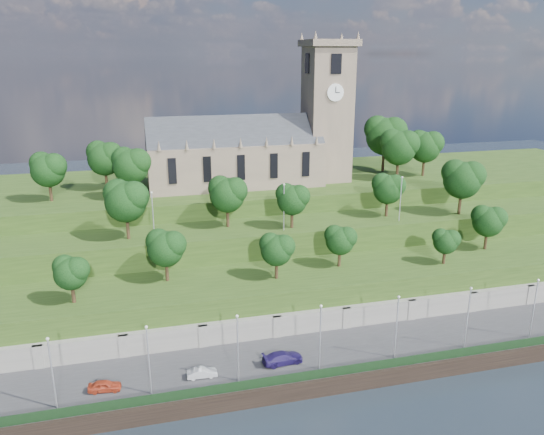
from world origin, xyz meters
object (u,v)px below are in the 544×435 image
object	(u,v)px
car_middle	(202,373)
car_left	(105,386)
church	(260,144)
car_right	(283,358)

from	to	relation	value
car_middle	car_left	bearing A→B (deg)	91.76
church	car_right	bearing A→B (deg)	-99.32
church	car_left	xyz separation A→B (m)	(-27.88, -41.59, -19.89)
church	car_right	xyz separation A→B (m)	(-6.76, -41.17, -19.78)
church	car_right	distance (m)	46.17
car_left	car_middle	bearing A→B (deg)	-84.37
car_left	car_middle	size ratio (longest dim) A/B	1.03
car_right	church	bearing A→B (deg)	-14.20
church	car_middle	size ratio (longest dim) A/B	10.81
car_left	church	bearing A→B (deg)	-27.77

